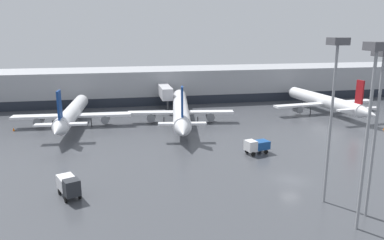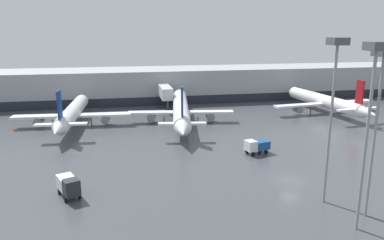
# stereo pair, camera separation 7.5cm
# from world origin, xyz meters

# --- Properties ---
(ground_plane) EXTENTS (320.00, 320.00, 0.00)m
(ground_plane) POSITION_xyz_m (0.00, 0.00, 0.00)
(ground_plane) COLOR #424449
(terminal_building) EXTENTS (160.00, 26.71, 9.00)m
(terminal_building) POSITION_xyz_m (-0.04, 61.94, 4.49)
(terminal_building) COLOR #9EA0A5
(terminal_building) RESTS_ON ground_plane
(parked_jet_0) EXTENTS (24.28, 33.38, 9.37)m
(parked_jet_0) POSITION_xyz_m (-32.06, 35.62, 2.87)
(parked_jet_0) COLOR white
(parked_jet_0) RESTS_ON ground_plane
(parked_jet_1) EXTENTS (26.75, 33.52, 9.46)m
(parked_jet_1) POSITION_xyz_m (26.41, 37.06, 2.91)
(parked_jet_1) COLOR white
(parked_jet_1) RESTS_ON ground_plane
(parked_jet_2) EXTENTS (23.00, 40.60, 10.03)m
(parked_jet_2) POSITION_xyz_m (-9.27, 34.72, 2.89)
(parked_jet_2) COLOR white
(parked_jet_2) RESTS_ON ground_plane
(service_truck_0) EXTENTS (4.38, 2.90, 2.35)m
(service_truck_0) POSITION_xyz_m (-0.59, 11.54, 1.39)
(service_truck_0) COLOR #19478C
(service_truck_0) RESTS_ON ground_plane
(service_truck_1) EXTENTS (3.32, 4.66, 2.63)m
(service_truck_1) POSITION_xyz_m (-28.80, 0.56, 1.53)
(service_truck_1) COLOR silver
(service_truck_1) RESTS_ON ground_plane
(traffic_cone_0) EXTENTS (0.45, 0.45, 0.63)m
(traffic_cone_0) POSITION_xyz_m (-43.40, 34.45, 0.31)
(traffic_cone_0) COLOR orange
(traffic_cone_0) RESTS_ON ground_plane
(traffic_cone_1) EXTENTS (0.44, 0.44, 0.58)m
(traffic_cone_1) POSITION_xyz_m (30.08, 20.41, 0.29)
(traffic_cone_1) COLOR orange
(traffic_cone_1) RESTS_ON ground_plane
(apron_light_mast_1) EXTENTS (1.80, 1.80, 18.07)m
(apron_light_mast_1) POSITION_xyz_m (3.57, -10.74, 14.29)
(apron_light_mast_1) COLOR gray
(apron_light_mast_1) RESTS_ON ground_plane
(apron_light_mast_2) EXTENTS (1.80, 1.80, 19.03)m
(apron_light_mast_2) POSITION_xyz_m (0.89, -6.75, 14.94)
(apron_light_mast_2) COLOR gray
(apron_light_mast_2) RESTS_ON ground_plane
(apron_light_mast_3) EXTENTS (1.80, 1.80, 18.78)m
(apron_light_mast_3) POSITION_xyz_m (0.92, -13.03, 14.77)
(apron_light_mast_3) COLOR gray
(apron_light_mast_3) RESTS_ON ground_plane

